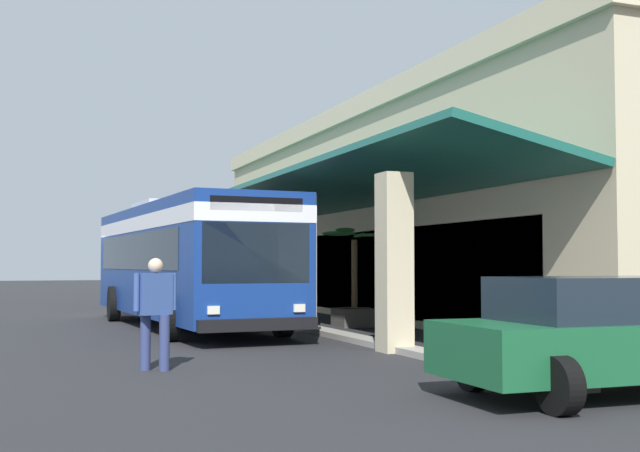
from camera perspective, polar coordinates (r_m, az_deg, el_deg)
The scene contains 7 objects.
ground at distance 29.01m, azimuth 2.87°, elevation -5.94°, with size 120.00×120.00×0.00m, color #262628.
curb_strip at distance 25.01m, azimuth -4.92°, elevation -6.31°, with size 31.29×0.50×0.12m, color #9E998E.
plaza_building at distance 29.11m, azimuth 13.69°, elevation 0.72°, with size 26.38×17.15×6.67m.
transit_bus at distance 21.25m, azimuth -9.52°, elevation -2.08°, with size 11.35×3.31×3.34m.
parked_sedan_green at distance 10.75m, azimuth 19.90°, elevation -7.23°, with size 2.48×4.42×1.47m.
pedestrian at distance 12.69m, azimuth -11.56°, elevation -5.62°, with size 0.40×0.68×1.72m.
potted_palm at distance 21.26m, azimuth 2.45°, elevation -5.50°, with size 1.72×1.50×2.60m.
Camera 1 is at (26.61, -3.44, 1.62)m, focal length 45.31 mm.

